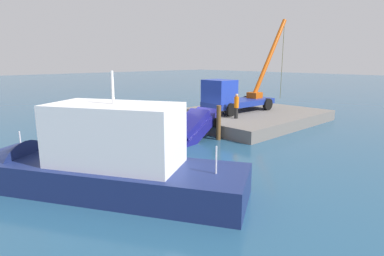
{
  "coord_description": "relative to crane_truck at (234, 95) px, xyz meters",
  "views": [
    {
      "loc": [
        15.28,
        15.91,
        5.06
      ],
      "look_at": [
        0.77,
        0.61,
        0.5
      ],
      "focal_mm": 29.77,
      "sensor_mm": 36.0,
      "label": 1
    }
  ],
  "objects": [
    {
      "name": "ground",
      "position": [
        4.85,
        0.42,
        -2.25
      ],
      "size": [
        200.0,
        200.0,
        0.0
      ],
      "primitive_type": "plane",
      "color": "navy"
    },
    {
      "name": "dock",
      "position": [
        -1.1,
        0.42,
        -1.84
      ],
      "size": [
        11.84,
        9.88,
        0.83
      ],
      "primitive_type": "cube",
      "color": "slate",
      "rests_on": "ground"
    },
    {
      "name": "crane_truck",
      "position": [
        0.0,
        0.0,
        0.0
      ],
      "size": [
        9.78,
        2.89,
        7.83
      ],
      "color": "navy",
      "rests_on": "dock"
    },
    {
      "name": "dock_worker",
      "position": [
        2.02,
        1.93,
        -0.5
      ],
      "size": [
        0.34,
        0.34,
        1.81
      ],
      "color": "black",
      "rests_on": "dock"
    },
    {
      "name": "salvaged_car",
      "position": [
        6.71,
        2.04,
        -1.57
      ],
      "size": [
        4.37,
        2.33,
        2.84
      ],
      "color": "navy",
      "rests_on": "ground"
    },
    {
      "name": "moored_yacht",
      "position": [
        15.29,
        4.21,
        -1.55
      ],
      "size": [
        9.24,
        12.71,
        5.93
      ],
      "color": "navy",
      "rests_on": "ground"
    },
    {
      "name": "piling_near",
      "position": [
        5.1,
        -1.92,
        -1.3
      ],
      "size": [
        0.35,
        0.35,
        1.9
      ],
      "primitive_type": "cylinder",
      "color": "brown",
      "rests_on": "ground"
    },
    {
      "name": "piling_mid",
      "position": [
        5.24,
        3.09,
        -1.14
      ],
      "size": [
        0.29,
        0.29,
        2.22
      ],
      "primitive_type": "cylinder",
      "color": "brown",
      "rests_on": "ground"
    }
  ]
}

